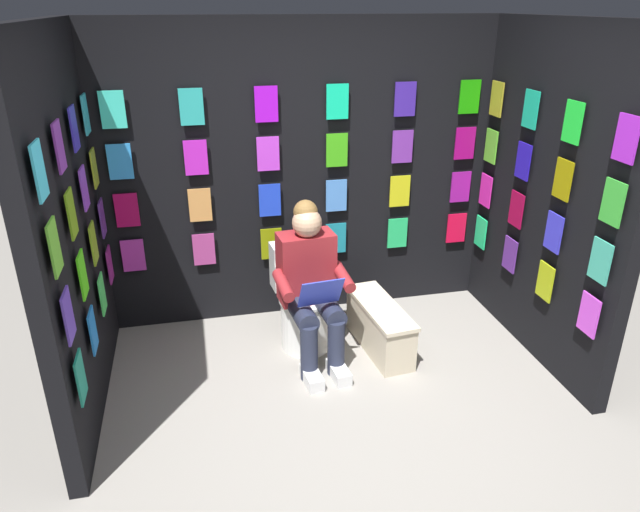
# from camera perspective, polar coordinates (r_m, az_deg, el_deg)

# --- Properties ---
(ground_plane) EXTENTS (30.00, 30.00, 0.00)m
(ground_plane) POSITION_cam_1_polar(r_m,az_deg,el_deg) (3.64, 4.27, -18.67)
(ground_plane) COLOR gray
(display_wall_back) EXTENTS (3.18, 0.14, 2.37)m
(display_wall_back) POSITION_cam_1_polar(r_m,az_deg,el_deg) (4.66, -1.86, 7.98)
(display_wall_back) COLOR black
(display_wall_back) RESTS_ON ground
(display_wall_left) EXTENTS (0.14, 1.80, 2.37)m
(display_wall_left) POSITION_cam_1_polar(r_m,az_deg,el_deg) (4.41, 21.52, 5.39)
(display_wall_left) COLOR black
(display_wall_left) RESTS_ON ground
(display_wall_right) EXTENTS (0.14, 1.80, 2.37)m
(display_wall_right) POSITION_cam_1_polar(r_m,az_deg,el_deg) (3.76, -23.44, 2.03)
(display_wall_right) COLOR black
(display_wall_right) RESTS_ON ground
(toilet) EXTENTS (0.43, 0.57, 0.77)m
(toilet) POSITION_cam_1_polar(r_m,az_deg,el_deg) (4.45, -1.70, -4.72)
(toilet) COLOR white
(toilet) RESTS_ON ground
(person_reading) EXTENTS (0.55, 0.71, 1.19)m
(person_reading) POSITION_cam_1_polar(r_m,az_deg,el_deg) (4.13, -0.88, -2.82)
(person_reading) COLOR maroon
(person_reading) RESTS_ON ground
(comic_longbox_near) EXTENTS (0.34, 0.82, 0.37)m
(comic_longbox_near) POSITION_cam_1_polar(r_m,az_deg,el_deg) (4.46, 5.88, -6.91)
(comic_longbox_near) COLOR beige
(comic_longbox_near) RESTS_ON ground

